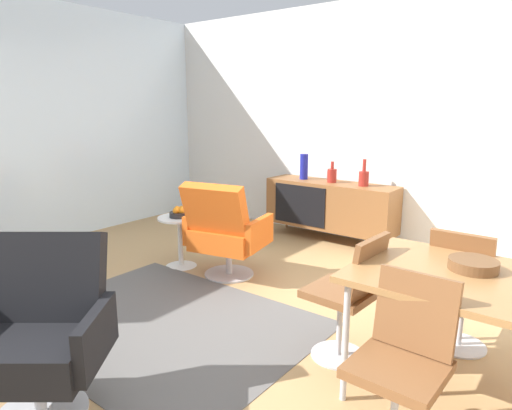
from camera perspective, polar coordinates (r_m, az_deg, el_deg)
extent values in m
plane|color=tan|center=(3.57, -2.03, -14.45)|extent=(8.32, 8.32, 0.00)
cube|color=silver|center=(5.45, 15.77, 9.78)|extent=(6.80, 0.12, 2.80)
cube|color=silver|center=(5.78, -27.78, 8.95)|extent=(0.12, 5.60, 2.80)
cube|color=brown|center=(5.50, 9.43, -0.01)|extent=(1.60, 0.44, 0.56)
cube|color=black|center=(5.45, 5.54, 0.00)|extent=(0.70, 0.01, 0.48)
cylinder|color=brown|center=(5.82, 2.08, -2.79)|extent=(0.03, 0.03, 0.16)
cylinder|color=brown|center=(5.15, 15.69, -5.35)|extent=(0.03, 0.03, 0.16)
cylinder|color=brown|center=(6.09, 3.93, -2.11)|extent=(0.03, 0.03, 0.16)
cylinder|color=brown|center=(5.45, 17.04, -4.43)|extent=(0.03, 0.03, 0.16)
cylinder|color=maroon|center=(5.26, 13.52, 3.26)|extent=(0.11, 0.11, 0.17)
cylinder|color=maroon|center=(5.23, 13.61, 4.92)|extent=(0.04, 0.04, 0.14)
cylinder|color=maroon|center=(5.43, 9.63, 3.69)|extent=(0.11, 0.11, 0.16)
cylinder|color=maroon|center=(5.41, 9.68, 4.99)|extent=(0.04, 0.04, 0.09)
cylinder|color=navy|center=(5.61, 6.11, 4.87)|extent=(0.10, 0.10, 0.31)
cylinder|color=#B7B7BC|center=(2.62, 11.28, -16.75)|extent=(0.04, 0.04, 0.70)
cylinder|color=#B7B7BC|center=(3.27, 17.49, -10.92)|extent=(0.04, 0.04, 0.70)
cylinder|color=brown|center=(2.75, 25.88, -6.84)|extent=(0.26, 0.26, 0.06)
cube|color=brown|center=(2.98, 10.74, -10.85)|extent=(0.42, 0.42, 0.05)
cube|color=brown|center=(2.82, 14.09, -7.68)|extent=(0.11, 0.38, 0.38)
cylinder|color=#B7B7BC|center=(3.08, 10.55, -14.91)|extent=(0.04, 0.04, 0.42)
cylinder|color=#B7B7BC|center=(3.18, 10.39, -18.21)|extent=(0.36, 0.36, 0.01)
cube|color=brown|center=(3.35, 25.00, -9.15)|extent=(0.40, 0.40, 0.05)
cube|color=brown|center=(3.12, 24.59, -6.53)|extent=(0.38, 0.09, 0.38)
cylinder|color=#B7B7BC|center=(3.44, 24.62, -12.84)|extent=(0.04, 0.04, 0.42)
cylinder|color=#B7B7BC|center=(3.53, 24.31, -15.88)|extent=(0.36, 0.36, 0.01)
cube|color=brown|center=(2.27, 17.53, -19.28)|extent=(0.41, 0.41, 0.05)
cube|color=brown|center=(2.32, 19.62, -12.67)|extent=(0.38, 0.10, 0.38)
cube|color=#D85919|center=(4.33, -3.50, -4.11)|extent=(0.70, 0.67, 0.20)
cube|color=#D85919|center=(4.05, -5.19, -0.79)|extent=(0.64, 0.39, 0.51)
cube|color=#D85919|center=(4.17, 0.48, -3.63)|extent=(0.16, 0.51, 0.28)
cube|color=#D85919|center=(4.47, -7.22, -2.59)|extent=(0.16, 0.51, 0.28)
cylinder|color=#B7B7BC|center=(4.41, -3.46, -7.10)|extent=(0.06, 0.06, 0.28)
cylinder|color=#B7B7BC|center=(4.45, -3.43, -8.70)|extent=(0.48, 0.48, 0.02)
cube|color=black|center=(2.70, -26.34, -16.24)|extent=(0.82, 0.81, 0.20)
cube|color=black|center=(2.77, -24.81, -8.31)|extent=(0.64, 0.58, 0.51)
cube|color=black|center=(2.54, -19.59, -15.46)|extent=(0.35, 0.44, 0.28)
cylinder|color=#B7B7BC|center=(2.82, -25.84, -20.54)|extent=(0.06, 0.06, 0.28)
cylinder|color=white|center=(4.59, -9.70, -1.62)|extent=(0.44, 0.44, 0.02)
cylinder|color=white|center=(4.66, -9.58, -4.72)|extent=(0.05, 0.05, 0.50)
cone|color=white|center=(4.74, -9.47, -7.49)|extent=(0.32, 0.32, 0.02)
cylinder|color=#262628|center=(4.59, -9.71, -1.20)|extent=(0.20, 0.20, 0.05)
sphere|color=orange|center=(4.54, -9.44, -0.72)|extent=(0.07, 0.07, 0.07)
sphere|color=orange|center=(4.60, -9.41, -0.54)|extent=(0.07, 0.07, 0.07)
sphere|color=orange|center=(4.61, -9.97, -0.55)|extent=(0.07, 0.07, 0.07)
sphere|color=orange|center=(4.55, -10.11, -0.73)|extent=(0.07, 0.07, 0.07)
cube|color=#99668C|center=(5.20, -29.60, -7.17)|extent=(0.28, 0.36, 0.02)
cube|color=red|center=(5.21, -29.79, -6.89)|extent=(0.31, 0.37, 0.02)
cube|color=gold|center=(5.20, -29.79, -6.73)|extent=(0.26, 0.34, 0.01)
cube|color=#262626|center=(5.18, -29.75, -6.32)|extent=(0.32, 0.37, 0.03)
cube|color=#262626|center=(5.16, -29.80, -5.98)|extent=(0.30, 0.36, 0.01)
cube|color=#595654|center=(3.59, -11.75, -14.53)|extent=(2.20, 1.70, 0.01)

